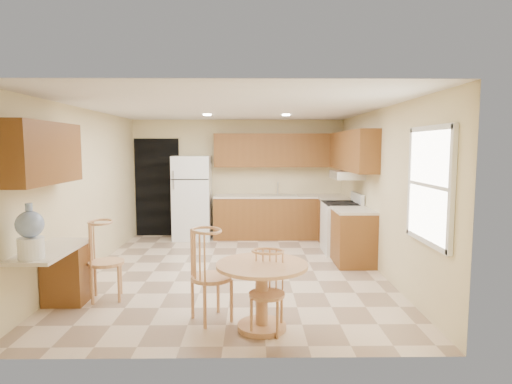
{
  "coord_description": "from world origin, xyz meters",
  "views": [
    {
      "loc": [
        0.27,
        -6.47,
        1.92
      ],
      "look_at": [
        0.35,
        0.3,
        1.2
      ],
      "focal_mm": 30.0,
      "sensor_mm": 36.0,
      "label": 1
    }
  ],
  "objects_px": {
    "dining_table": "(262,286)",
    "chair_table_a": "(211,268)",
    "refrigerator": "(192,198)",
    "stove": "(342,227)",
    "chair_desk": "(103,254)",
    "chair_table_b": "(267,286)",
    "water_crock": "(30,234)"
  },
  "relations": [
    {
      "from": "dining_table",
      "to": "chair_table_a",
      "type": "xyz_separation_m",
      "value": [
        -0.55,
        0.15,
        0.16
      ]
    },
    {
      "from": "refrigerator",
      "to": "stove",
      "type": "relative_size",
      "value": 1.59
    },
    {
      "from": "stove",
      "to": "dining_table",
      "type": "height_order",
      "value": "stove"
    },
    {
      "from": "chair_desk",
      "to": "chair_table_a",
      "type": "bearing_deg",
      "value": 50.67
    },
    {
      "from": "refrigerator",
      "to": "chair_desk",
      "type": "height_order",
      "value": "refrigerator"
    },
    {
      "from": "chair_table_b",
      "to": "water_crock",
      "type": "distance_m",
      "value": 2.5
    },
    {
      "from": "refrigerator",
      "to": "dining_table",
      "type": "distance_m",
      "value": 4.74
    },
    {
      "from": "stove",
      "to": "chair_table_b",
      "type": "relative_size",
      "value": 1.29
    },
    {
      "from": "chair_table_a",
      "to": "refrigerator",
      "type": "bearing_deg",
      "value": 158.83
    },
    {
      "from": "chair_desk",
      "to": "water_crock",
      "type": "height_order",
      "value": "water_crock"
    },
    {
      "from": "refrigerator",
      "to": "dining_table",
      "type": "height_order",
      "value": "refrigerator"
    },
    {
      "from": "chair_table_b",
      "to": "chair_desk",
      "type": "distance_m",
      "value": 2.22
    },
    {
      "from": "dining_table",
      "to": "chair_table_b",
      "type": "height_order",
      "value": "chair_table_b"
    },
    {
      "from": "chair_table_a",
      "to": "water_crock",
      "type": "height_order",
      "value": "water_crock"
    },
    {
      "from": "stove",
      "to": "chair_table_a",
      "type": "relative_size",
      "value": 1.07
    },
    {
      "from": "chair_table_a",
      "to": "chair_desk",
      "type": "relative_size",
      "value": 1.03
    },
    {
      "from": "refrigerator",
      "to": "water_crock",
      "type": "xyz_separation_m",
      "value": [
        -1.05,
        -4.52,
        0.16
      ]
    },
    {
      "from": "stove",
      "to": "chair_table_b",
      "type": "xyz_separation_m",
      "value": [
        -1.49,
        -3.46,
        0.05
      ]
    },
    {
      "from": "chair_table_a",
      "to": "chair_table_b",
      "type": "relative_size",
      "value": 1.2
    },
    {
      "from": "chair_table_b",
      "to": "chair_table_a",
      "type": "bearing_deg",
      "value": -14.08
    },
    {
      "from": "chair_table_b",
      "to": "water_crock",
      "type": "bearing_deg",
      "value": 9.21
    },
    {
      "from": "stove",
      "to": "chair_table_b",
      "type": "distance_m",
      "value": 3.77
    },
    {
      "from": "chair_desk",
      "to": "water_crock",
      "type": "distance_m",
      "value": 1.03
    },
    {
      "from": "chair_table_b",
      "to": "chair_desk",
      "type": "relative_size",
      "value": 0.86
    },
    {
      "from": "chair_desk",
      "to": "stove",
      "type": "bearing_deg",
      "value": 112.25
    },
    {
      "from": "stove",
      "to": "dining_table",
      "type": "relative_size",
      "value": 1.13
    },
    {
      "from": "dining_table",
      "to": "water_crock",
      "type": "relative_size",
      "value": 1.67
    },
    {
      "from": "chair_table_a",
      "to": "water_crock",
      "type": "bearing_deg",
      "value": -116.83
    },
    {
      "from": "stove",
      "to": "dining_table",
      "type": "distance_m",
      "value": 3.65
    },
    {
      "from": "chair_table_a",
      "to": "chair_table_b",
      "type": "xyz_separation_m",
      "value": [
        0.6,
        -0.31,
        -0.1
      ]
    },
    {
      "from": "refrigerator",
      "to": "water_crock",
      "type": "relative_size",
      "value": 3.01
    },
    {
      "from": "water_crock",
      "to": "chair_table_b",
      "type": "bearing_deg",
      "value": -3.78
    }
  ]
}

